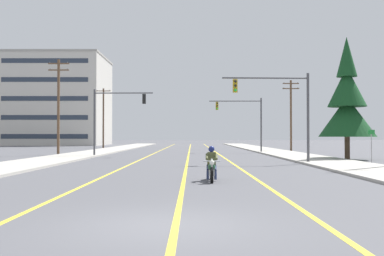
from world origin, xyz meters
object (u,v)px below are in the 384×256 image
(traffic_signal_mid_right, at_px, (246,116))
(conifer_tree_right_verge_near, at_px, (348,103))
(traffic_signal_near_right, at_px, (283,103))
(traffic_signal_near_left, at_px, (112,112))
(utility_pole_left_far, at_px, (104,117))
(motorcycle_with_rider, at_px, (212,167))
(street_sign, at_px, (372,142))
(utility_pole_left_near, at_px, (59,104))
(utility_pole_right_far, at_px, (291,113))
(apartment_building_far_left_block, at_px, (59,101))

(traffic_signal_mid_right, bearing_deg, conifer_tree_right_verge_near, -66.56)
(traffic_signal_near_right, distance_m, traffic_signal_mid_right, 19.71)
(traffic_signal_near_left, distance_m, conifer_tree_right_verge_near, 20.52)
(traffic_signal_near_left, distance_m, utility_pole_left_far, 30.39)
(motorcycle_with_rider, distance_m, utility_pole_left_far, 54.01)
(street_sign, bearing_deg, traffic_signal_mid_right, 106.19)
(traffic_signal_near_left, relative_size, utility_pole_left_near, 0.65)
(traffic_signal_near_right, distance_m, conifer_tree_right_verge_near, 8.05)
(traffic_signal_mid_right, height_order, utility_pole_left_near, utility_pole_left_near)
(conifer_tree_right_verge_near, bearing_deg, traffic_signal_near_right, -140.50)
(conifer_tree_right_verge_near, distance_m, street_sign, 6.52)
(motorcycle_with_rider, bearing_deg, traffic_signal_near_left, 110.41)
(utility_pole_right_far, bearing_deg, motorcycle_with_rider, -107.42)
(traffic_signal_near_right, bearing_deg, apartment_building_far_left_block, 118.66)
(traffic_signal_near_left, distance_m, utility_pole_right_far, 25.22)
(conifer_tree_right_verge_near, height_order, apartment_building_far_left_block, apartment_building_far_left_block)
(traffic_signal_near_left, bearing_deg, apartment_building_far_left_block, 111.71)
(conifer_tree_right_verge_near, xyz_separation_m, apartment_building_far_left_block, (-40.96, 58.46, 4.87))
(utility_pole_right_far, bearing_deg, street_sign, -91.28)
(motorcycle_with_rider, distance_m, utility_pole_left_near, 29.39)
(apartment_building_far_left_block, bearing_deg, traffic_signal_mid_right, -51.71)
(traffic_signal_near_left, xyz_separation_m, street_sign, (19.39, -11.10, -2.64))
(traffic_signal_near_right, xyz_separation_m, conifer_tree_right_verge_near, (6.20, 5.12, 0.35))
(traffic_signal_mid_right, height_order, street_sign, traffic_signal_mid_right)
(motorcycle_with_rider, bearing_deg, traffic_signal_mid_right, 80.48)
(motorcycle_with_rider, xyz_separation_m, conifer_tree_right_verge_near, (11.58, 16.75, 3.93))
(traffic_signal_mid_right, relative_size, conifer_tree_right_verge_near, 0.63)
(conifer_tree_right_verge_near, bearing_deg, utility_pole_left_near, 161.46)
(traffic_signal_near_left, distance_m, traffic_signal_mid_right, 16.35)
(utility_pole_left_far, xyz_separation_m, apartment_building_far_left_block, (-14.42, 23.49, 4.42))
(traffic_signal_mid_right, height_order, apartment_building_far_left_block, apartment_building_far_left_block)
(traffic_signal_near_left, height_order, utility_pole_left_near, utility_pole_left_near)
(utility_pole_right_far, height_order, utility_pole_left_far, utility_pole_left_far)
(utility_pole_right_far, distance_m, utility_pole_left_far, 30.27)
(traffic_signal_mid_right, relative_size, utility_pole_left_near, 0.65)
(motorcycle_with_rider, bearing_deg, utility_pole_right_far, 72.58)
(motorcycle_with_rider, relative_size, street_sign, 0.91)
(traffic_signal_mid_right, height_order, utility_pole_left_far, utility_pole_left_far)
(utility_pole_left_near, xyz_separation_m, utility_pole_right_far, (25.88, 12.10, -0.28))
(traffic_signal_mid_right, bearing_deg, motorcycle_with_rider, -99.52)
(street_sign, bearing_deg, conifer_tree_right_verge_near, 85.87)
(traffic_signal_near_right, height_order, utility_pole_right_far, utility_pole_right_far)
(traffic_signal_near_left, xyz_separation_m, utility_pole_left_near, (-5.90, 3.28, 0.99))
(conifer_tree_right_verge_near, distance_m, apartment_building_far_left_block, 71.54)
(traffic_signal_near_right, distance_m, traffic_signal_near_left, 17.15)
(traffic_signal_near_right, relative_size, traffic_signal_mid_right, 1.00)
(utility_pole_left_near, relative_size, utility_pole_left_far, 1.00)
(motorcycle_with_rider, xyz_separation_m, utility_pole_right_far, (11.76, 37.47, 4.26))
(traffic_signal_near_left, xyz_separation_m, traffic_signal_mid_right, (13.48, 9.25, 0.03))
(utility_pole_right_far, bearing_deg, utility_pole_left_far, 151.93)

